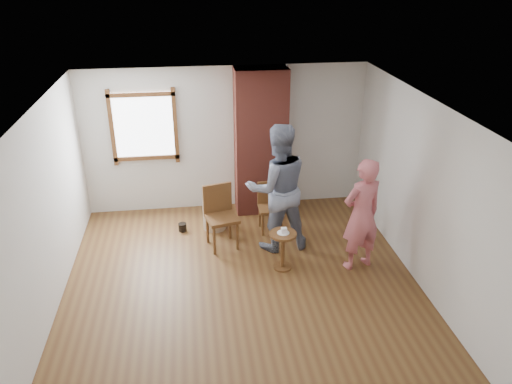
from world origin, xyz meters
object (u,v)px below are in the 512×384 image
(dining_chair_right, at_px, (270,204))
(side_table, at_px, (283,245))
(man, at_px, (278,188))
(dining_chair_left, at_px, (220,213))
(person_pink, at_px, (362,215))
(stoneware_crock, at_px, (214,215))

(dining_chair_right, xyz_separation_m, side_table, (-0.00, -1.22, -0.07))
(man, bearing_deg, side_table, 82.25)
(man, bearing_deg, dining_chair_left, -17.85)
(dining_chair_left, xyz_separation_m, person_pink, (1.99, -0.93, 0.30))
(dining_chair_left, bearing_deg, dining_chair_right, 10.85)
(stoneware_crock, xyz_separation_m, person_pink, (2.06, -1.46, 0.62))
(man, bearing_deg, stoneware_crock, -42.76)
(man, relative_size, person_pink, 1.18)
(person_pink, bearing_deg, stoneware_crock, -52.62)
(stoneware_crock, xyz_separation_m, dining_chair_right, (0.94, -0.14, 0.22))
(side_table, bearing_deg, person_pink, -4.85)
(stoneware_crock, distance_m, person_pink, 2.60)
(stoneware_crock, distance_m, side_table, 1.66)
(man, bearing_deg, dining_chair_right, -93.70)
(dining_chair_right, relative_size, man, 0.41)
(dining_chair_right, bearing_deg, man, -88.64)
(stoneware_crock, relative_size, man, 0.24)
(man, bearing_deg, person_pink, 140.62)
(dining_chair_left, height_order, dining_chair_right, dining_chair_left)
(dining_chair_right, bearing_deg, stoneware_crock, 170.82)
(stoneware_crock, height_order, man, man)
(stoneware_crock, xyz_separation_m, side_table, (0.93, -1.36, 0.15))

